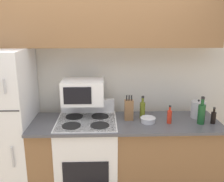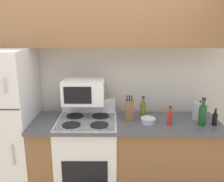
{
  "view_description": "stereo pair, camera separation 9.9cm",
  "coord_description": "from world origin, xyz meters",
  "views": [
    {
      "loc": [
        0.09,
        -2.26,
        1.97
      ],
      "look_at": [
        0.17,
        0.27,
        1.28
      ],
      "focal_mm": 40.0,
      "sensor_mm": 36.0,
      "label": 1
    },
    {
      "loc": [
        0.19,
        -2.26,
        1.97
      ],
      "look_at": [
        0.17,
        0.27,
        1.28
      ],
      "focal_mm": 40.0,
      "sensor_mm": 36.0,
      "label": 2
    }
  ],
  "objects": [
    {
      "name": "wall_back",
      "position": [
        0.0,
        0.72,
        1.27
      ],
      "size": [
        8.0,
        0.05,
        2.55
      ],
      "color": "silver",
      "rests_on": "ground_plane"
    },
    {
      "name": "lower_cabinets",
      "position": [
        0.32,
        0.3,
        0.47
      ],
      "size": [
        2.06,
        0.63,
        0.93
      ],
      "color": "brown",
      "rests_on": "ground_plane"
    },
    {
      "name": "refrigerator",
      "position": [
        -1.03,
        0.34,
        0.86
      ],
      "size": [
        0.65,
        0.71,
        1.72
      ],
      "color": "white",
      "rests_on": "ground_plane"
    },
    {
      "name": "upper_cabinets",
      "position": [
        0.0,
        0.53,
        2.04
      ],
      "size": [
        2.7,
        0.34,
        0.64
      ],
      "color": "brown",
      "rests_on": "refrigerator"
    },
    {
      "name": "stove",
      "position": [
        -0.1,
        0.29,
        0.49
      ],
      "size": [
        0.65,
        0.62,
        1.1
      ],
      "color": "white",
      "rests_on": "ground_plane"
    },
    {
      "name": "microwave",
      "position": [
        -0.14,
        0.41,
        1.24
      ],
      "size": [
        0.45,
        0.33,
        0.26
      ],
      "color": "white",
      "rests_on": "stove"
    },
    {
      "name": "knife_block",
      "position": [
        0.36,
        0.34,
        1.05
      ],
      "size": [
        0.1,
        0.08,
        0.28
      ],
      "color": "brown",
      "rests_on": "lower_cabinets"
    },
    {
      "name": "bowl",
      "position": [
        0.56,
        0.25,
        0.96
      ],
      "size": [
        0.17,
        0.17,
        0.06
      ],
      "color": "silver",
      "rests_on": "lower_cabinets"
    },
    {
      "name": "bottle_wine_green",
      "position": [
        1.12,
        0.19,
        1.05
      ],
      "size": [
        0.08,
        0.08,
        0.3
      ],
      "color": "#194C23",
      "rests_on": "lower_cabinets"
    },
    {
      "name": "bottle_olive_oil",
      "position": [
        0.52,
        0.37,
        1.04
      ],
      "size": [
        0.06,
        0.06,
        0.26
      ],
      "color": "#5B6619",
      "rests_on": "lower_cabinets"
    },
    {
      "name": "bottle_soy_sauce",
      "position": [
        1.25,
        0.19,
        1.0
      ],
      "size": [
        0.05,
        0.05,
        0.18
      ],
      "color": "black",
      "rests_on": "lower_cabinets"
    },
    {
      "name": "bottle_hot_sauce",
      "position": [
        0.79,
        0.22,
        1.01
      ],
      "size": [
        0.05,
        0.05,
        0.2
      ],
      "color": "red",
      "rests_on": "lower_cabinets"
    },
    {
      "name": "kettle",
      "position": [
        1.15,
        0.38,
        1.03
      ],
      "size": [
        0.16,
        0.16,
        0.21
      ],
      "color": "#B7B7BC",
      "rests_on": "lower_cabinets"
    }
  ]
}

